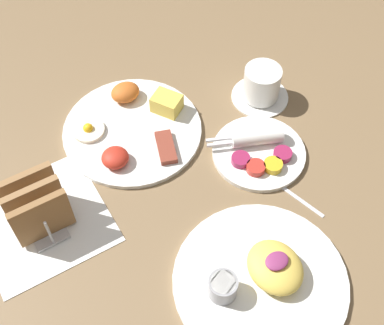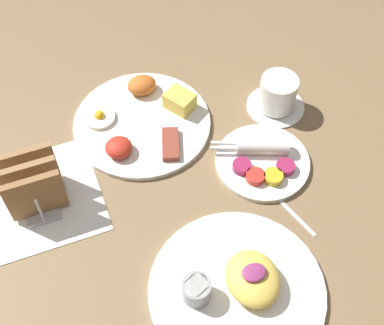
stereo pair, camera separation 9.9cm
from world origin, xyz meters
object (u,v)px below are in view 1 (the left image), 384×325
at_px(plate_breakfast, 133,127).
at_px(plate_condiments, 259,151).
at_px(plate_foreground, 261,278).
at_px(coffee_cup, 261,86).
at_px(toast_rack, 36,206).

distance_m(plate_breakfast, plate_condiments, 0.26).
relative_size(plate_foreground, coffee_cup, 2.43).
relative_size(toast_rack, coffee_cup, 0.97).
bearing_deg(plate_foreground, plate_breakfast, 95.11).
distance_m(plate_breakfast, plate_foreground, 0.40).
bearing_deg(plate_breakfast, coffee_cup, -11.70).
xyz_separation_m(plate_condiments, toast_rack, (-0.42, 0.07, 0.04)).
height_order(plate_condiments, coffee_cup, coffee_cup).
relative_size(plate_condiments, coffee_cup, 1.51).
bearing_deg(coffee_cup, plate_breakfast, 168.30).
distance_m(plate_breakfast, toast_rack, 0.26).
xyz_separation_m(plate_breakfast, plate_foreground, (0.04, -0.40, 0.00)).
bearing_deg(toast_rack, coffee_cup, 5.57).
height_order(plate_breakfast, coffee_cup, coffee_cup).
xyz_separation_m(plate_breakfast, toast_rack, (-0.23, -0.11, 0.04)).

